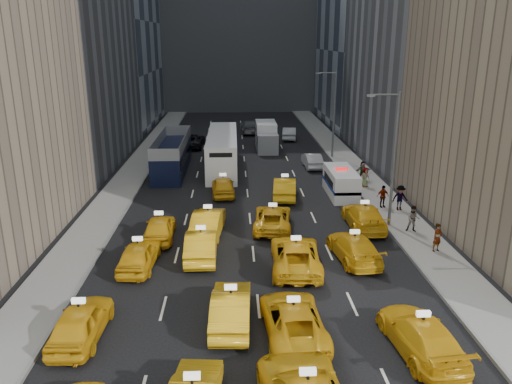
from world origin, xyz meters
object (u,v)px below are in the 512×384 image
nypd_van (341,183)px  box_truck (266,137)px  city_bus (223,151)px  double_decker (172,154)px  pedestrian_0 (437,238)px

nypd_van → box_truck: size_ratio=0.82×
nypd_van → box_truck: box_truck is taller
nypd_van → box_truck: bearing=113.3°
city_bus → double_decker: bearing=-168.9°
pedestrian_0 → city_bus: bearing=99.7°
city_bus → box_truck: size_ratio=1.95×
double_decker → nypd_van: bearing=-31.8°
double_decker → box_truck: (9.53, 9.19, -0.19)m
city_bus → box_truck: 9.56m
nypd_van → city_bus: size_ratio=0.42×
box_truck → pedestrian_0: 30.17m
box_truck → pedestrian_0: size_ratio=3.96×
double_decker → pedestrian_0: bearing=-49.9°
nypd_van → pedestrian_0: size_ratio=3.25×
box_truck → pedestrian_0: box_truck is taller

